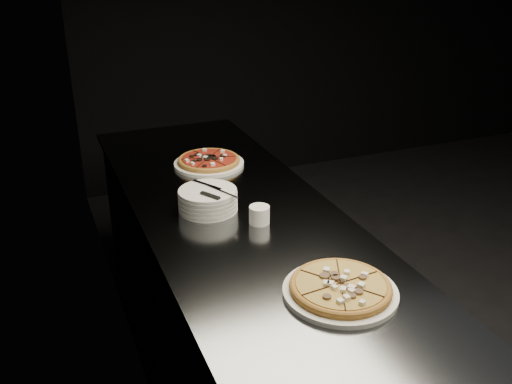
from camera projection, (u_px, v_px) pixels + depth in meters
name	position (u px, v px, depth m)	size (l,w,h in m)	color
wall_left	(134.00, 103.00, 1.79)	(0.02, 5.00, 2.80)	black
counter	(246.00, 320.00, 2.31)	(0.74, 2.44, 0.92)	slate
pizza_mushroom	(340.00, 288.00, 1.66)	(0.34, 0.34, 0.04)	white
pizza_tomato	(209.00, 161.00, 2.61)	(0.34, 0.34, 0.04)	white
plate_stack	(208.00, 200.00, 2.17)	(0.22, 0.22, 0.08)	white
cutlery	(211.00, 191.00, 2.14)	(0.10, 0.23, 0.01)	#B2B5BA
ramekin	(259.00, 214.00, 2.08)	(0.08, 0.08, 0.07)	white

